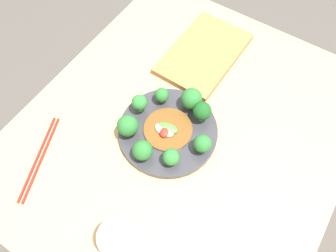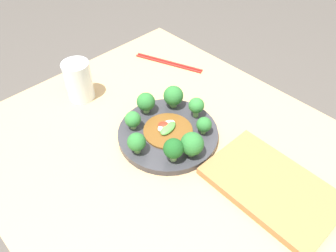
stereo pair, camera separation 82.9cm
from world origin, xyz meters
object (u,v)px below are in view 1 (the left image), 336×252
object	(u,v)px
drinking_glass	(120,241)
broccoli_west	(143,150)
broccoli_northeast	(162,95)
chopsticks	(39,158)
plate	(168,131)
broccoli_north	(139,103)
broccoli_east	(192,99)
broccoli_southeast	(202,111)
broccoli_northwest	(128,126)
broccoli_south	(202,144)
cutting_board	(204,54)
stirfry_center	(167,129)
broccoli_southwest	(171,157)

from	to	relation	value
drinking_glass	broccoli_west	bearing A→B (deg)	22.62
broccoli_northeast	chopsticks	world-z (taller)	broccoli_northeast
plate	broccoli_north	bearing A→B (deg)	84.25
broccoli_east	broccoli_west	size ratio (longest dim) A/B	1.08
broccoli_west	broccoli_southeast	bearing A→B (deg)	-20.80
broccoli_northwest	broccoli_northeast	size ratio (longest dim) A/B	1.33
broccoli_west	broccoli_south	bearing A→B (deg)	-49.80
plate	broccoli_south	bearing A→B (deg)	-91.22
broccoli_east	cutting_board	bearing A→B (deg)	19.41
plate	broccoli_north	world-z (taller)	broccoli_north
plate	broccoli_southeast	size ratio (longest dim) A/B	4.16
broccoli_east	drinking_glass	bearing A→B (deg)	-171.25
broccoli_west	chopsticks	world-z (taller)	broccoli_west
stirfry_center	cutting_board	bearing A→B (deg)	10.46
plate	broccoli_northwest	xyz separation A→B (m)	(-0.06, 0.08, 0.05)
broccoli_west	broccoli_north	bearing A→B (deg)	38.52
broccoli_south	broccoli_northeast	bearing A→B (deg)	67.44
broccoli_east	broccoli_southwest	distance (m)	0.18
drinking_glass	broccoli_east	bearing A→B (deg)	8.75
broccoli_southeast	broccoli_west	world-z (taller)	broccoli_southeast
broccoli_northeast	broccoli_north	bearing A→B (deg)	150.41
broccoli_east	broccoli_southwest	bearing A→B (deg)	-165.36
broccoli_southeast	broccoli_west	bearing A→B (deg)	159.20
broccoli_north	broccoli_west	size ratio (longest dim) A/B	0.98
broccoli_northwest	drinking_glass	world-z (taller)	drinking_glass
broccoli_northwest	broccoli_east	world-z (taller)	same
broccoli_east	stirfry_center	size ratio (longest dim) A/B	0.51
stirfry_center	broccoli_southeast	bearing A→B (deg)	-35.47
broccoli_southwest	broccoli_west	world-z (taller)	broccoli_west
broccoli_east	broccoli_northwest	bearing A→B (deg)	149.48
broccoli_south	broccoli_northwest	size ratio (longest dim) A/B	0.89
plate	broccoli_east	xyz separation A→B (m)	(0.10, -0.01, 0.05)
broccoli_north	broccoli_northeast	world-z (taller)	broccoli_north
broccoli_northwest	broccoli_east	xyz separation A→B (m)	(0.16, -0.10, -0.00)
plate	broccoli_northeast	bearing A→B (deg)	43.52
broccoli_west	stirfry_center	world-z (taller)	broccoli_west
broccoli_north	broccoli_southwest	world-z (taller)	broccoli_north
broccoli_east	cutting_board	distance (m)	0.21
broccoli_northeast	broccoli_northwest	bearing A→B (deg)	172.30
broccoli_northeast	broccoli_southwest	distance (m)	0.19
broccoli_northeast	cutting_board	world-z (taller)	broccoli_northeast
plate	stirfry_center	world-z (taller)	stirfry_center
broccoli_southeast	broccoli_northwest	distance (m)	0.20
broccoli_north	cutting_board	size ratio (longest dim) A/B	0.20
broccoli_north	chopsticks	size ratio (longest dim) A/B	0.26
plate	broccoli_northwest	size ratio (longest dim) A/B	4.06
broccoli_northwest	broccoli_east	bearing A→B (deg)	-30.52
broccoli_southeast	broccoli_northwest	xyz separation A→B (m)	(-0.14, 0.14, -0.00)
broccoli_southeast	cutting_board	world-z (taller)	broccoli_southeast
broccoli_southeast	cutting_board	bearing A→B (deg)	27.88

